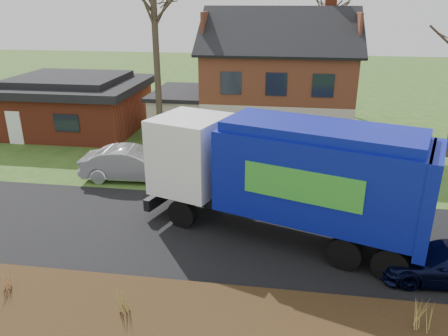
# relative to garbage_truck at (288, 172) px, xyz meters

# --- Properties ---
(ground) EXTENTS (120.00, 120.00, 0.00)m
(ground) POSITION_rel_garbage_truck_xyz_m (-2.87, -0.26, -2.61)
(ground) COLOR #2F511B
(ground) RESTS_ON ground
(road) EXTENTS (80.00, 7.00, 0.02)m
(road) POSITION_rel_garbage_truck_xyz_m (-2.87, -0.26, -2.60)
(road) COLOR black
(road) RESTS_ON ground
(mulch_verge) EXTENTS (80.00, 3.50, 0.30)m
(mulch_verge) POSITION_rel_garbage_truck_xyz_m (-2.87, -5.56, -2.46)
(mulch_verge) COLOR black
(mulch_verge) RESTS_ON ground
(main_house) EXTENTS (12.95, 8.95, 9.26)m
(main_house) POSITION_rel_garbage_truck_xyz_m (-1.38, 13.65, 1.42)
(main_house) COLOR #C2B29C
(main_house) RESTS_ON ground
(ranch_house) EXTENTS (9.80, 8.20, 3.70)m
(ranch_house) POSITION_rel_garbage_truck_xyz_m (-14.87, 12.74, -0.80)
(ranch_house) COLOR maroon
(ranch_house) RESTS_ON ground
(garbage_truck) EXTENTS (10.91, 6.06, 4.53)m
(garbage_truck) POSITION_rel_garbage_truck_xyz_m (0.00, 0.00, 0.00)
(garbage_truck) COLOR black
(garbage_truck) RESTS_ON ground
(silver_sedan) EXTENTS (5.10, 2.08, 1.64)m
(silver_sedan) POSITION_rel_garbage_truck_xyz_m (-7.70, 4.55, -1.79)
(silver_sedan) COLOR #B7BBBF
(silver_sedan) RESTS_ON ground
(grass_clump_west) EXTENTS (0.32, 0.26, 0.85)m
(grass_clump_west) POSITION_rel_garbage_truck_xyz_m (-8.31, -5.05, -1.89)
(grass_clump_west) COLOR tan
(grass_clump_west) RESTS_ON mulch_verge
(grass_clump_mid) EXTENTS (0.31, 0.25, 0.87)m
(grass_clump_mid) POSITION_rel_garbage_truck_xyz_m (-4.46, -5.39, -1.88)
(grass_clump_mid) COLOR #9E8D46
(grass_clump_mid) RESTS_ON mulch_verge
(grass_clump_east) EXTENTS (0.36, 0.30, 0.90)m
(grass_clump_east) POSITION_rel_garbage_truck_xyz_m (3.67, -4.90, -1.86)
(grass_clump_east) COLOR #9E8D45
(grass_clump_east) RESTS_ON mulch_verge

